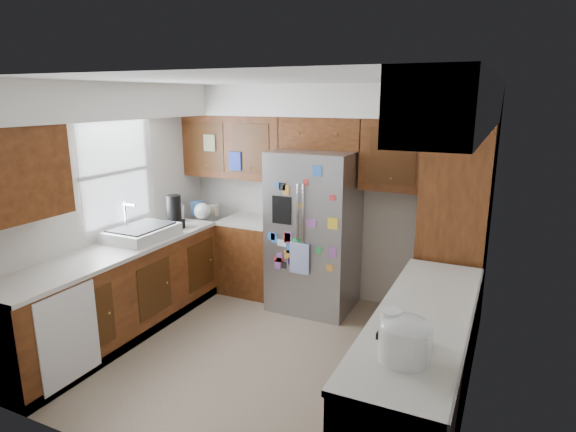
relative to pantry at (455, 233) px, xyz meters
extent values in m
plane|color=gray|center=(-1.50, -1.15, -1.07)|extent=(3.60, 3.60, 0.00)
cube|color=silver|center=(-1.50, 0.45, 0.18)|extent=(3.60, 0.04, 2.50)
cube|color=silver|center=(-3.30, -1.15, 0.18)|extent=(0.04, 3.20, 2.50)
cube|color=silver|center=(0.30, -1.15, 0.18)|extent=(0.04, 3.20, 2.50)
cube|color=silver|center=(-1.50, -2.75, 0.18)|extent=(3.60, 0.04, 2.50)
cube|color=white|center=(-1.50, -1.15, 1.43)|extent=(3.60, 3.20, 0.02)
cube|color=white|center=(-1.50, 0.26, 1.25)|extent=(3.60, 0.38, 0.35)
cube|color=white|center=(-3.11, -1.15, 1.25)|extent=(0.38, 3.20, 0.35)
cube|color=white|center=(0.11, -1.15, 1.25)|extent=(0.38, 3.20, 0.35)
cube|color=#3F1E0C|center=(-2.63, 0.28, 0.70)|extent=(1.33, 0.34, 0.75)
cube|color=#3F1E0C|center=(-0.36, 0.28, 0.70)|extent=(1.33, 0.34, 0.75)
cube|color=#3F1E0C|center=(-3.13, -2.30, 0.70)|extent=(0.34, 0.85, 0.75)
cube|color=white|center=(-3.29, -1.05, 0.53)|extent=(0.02, 0.90, 1.05)
cube|color=white|center=(-3.25, -1.05, 0.53)|extent=(0.01, 1.02, 1.15)
cube|color=#2039BB|center=(-2.54, 0.09, 0.55)|extent=(0.16, 0.02, 0.22)
cube|color=beige|center=(-2.88, 0.09, 0.75)|extent=(0.16, 0.02, 0.20)
cube|color=#3F1E0C|center=(-3.00, -1.45, -0.64)|extent=(0.60, 2.60, 0.88)
cube|color=#3F1E0C|center=(-2.33, 0.15, -0.64)|extent=(0.75, 0.60, 0.88)
cube|color=silver|center=(-3.00, -1.45, -0.17)|extent=(0.63, 2.60, 0.04)
cube|color=silver|center=(-2.33, 0.15, -0.17)|extent=(0.75, 0.60, 0.04)
cube|color=black|center=(-3.00, -1.45, -1.02)|extent=(0.60, 2.60, 0.10)
cube|color=silver|center=(-2.69, -2.30, -0.61)|extent=(0.01, 0.58, 0.80)
cube|color=#3F1E0C|center=(0.00, -1.62, -0.64)|extent=(0.60, 2.25, 0.88)
cube|color=silver|center=(0.00, -1.62, -0.17)|extent=(0.63, 2.25, 0.04)
cube|color=black|center=(0.00, -1.62, -1.02)|extent=(0.60, 2.25, 0.10)
cube|color=#3F1E0C|center=(0.00, 0.00, 0.00)|extent=(0.60, 0.90, 2.15)
cube|color=#96969B|center=(-1.50, 0.05, -0.17)|extent=(0.90, 0.75, 1.80)
cylinder|color=silver|center=(-1.53, -0.34, -0.02)|extent=(0.02, 0.02, 0.90)
cylinder|color=silver|center=(-1.47, -0.34, -0.02)|extent=(0.02, 0.02, 0.90)
cube|color=black|center=(-1.72, -0.33, 0.12)|extent=(0.22, 0.01, 0.30)
cube|color=white|center=(-1.50, -0.35, -0.38)|extent=(0.22, 0.01, 0.34)
cube|color=blue|center=(-1.32, -0.33, 0.57)|extent=(0.10, 0.00, 0.11)
cube|color=green|center=(-1.55, -0.33, -0.20)|extent=(0.11, 0.00, 0.09)
cube|color=red|center=(-1.45, -0.33, 0.44)|extent=(0.05, 0.00, 0.07)
cube|color=red|center=(-1.16, -0.33, 0.31)|extent=(0.06, 0.00, 0.05)
cube|color=blue|center=(-1.60, -0.33, -0.43)|extent=(0.09, 0.00, 0.08)
cube|color=#8C4C99|center=(-1.77, -0.33, -0.49)|extent=(0.07, 0.00, 0.11)
cube|color=red|center=(-1.65, -0.33, -0.17)|extent=(0.08, 0.00, 0.11)
cube|color=orange|center=(-1.67, -0.33, 0.34)|extent=(0.07, 0.00, 0.10)
cube|color=black|center=(-1.70, -0.33, -0.49)|extent=(0.05, 0.00, 0.08)
cube|color=yellow|center=(-1.14, -0.33, 0.04)|extent=(0.11, 0.00, 0.12)
cube|color=#8C4C99|center=(-1.63, -0.33, -0.44)|extent=(0.05, 0.00, 0.08)
cube|color=blue|center=(-1.61, -0.33, -0.29)|extent=(0.10, 0.00, 0.11)
cube|color=#8C4C99|center=(-1.38, -0.33, 0.02)|extent=(0.11, 0.00, 0.09)
cube|color=white|center=(-1.72, -0.33, -0.24)|extent=(0.10, 0.00, 0.07)
cube|color=orange|center=(-1.52, -0.33, 0.20)|extent=(0.06, 0.00, 0.05)
cube|color=#8C4C99|center=(-1.14, -0.33, -0.26)|extent=(0.08, 0.00, 0.11)
cube|color=blue|center=(-1.81, -0.33, -0.19)|extent=(0.08, 0.00, 0.11)
cube|color=orange|center=(-1.64, -0.33, -0.36)|extent=(0.10, 0.00, 0.10)
cube|color=#8C4C99|center=(-1.64, -0.33, -0.16)|extent=(0.09, 0.00, 0.11)
cube|color=blue|center=(-1.84, -0.33, -0.18)|extent=(0.09, 0.00, 0.08)
cube|color=#8C4C99|center=(-1.75, -0.33, -0.41)|extent=(0.07, 0.00, 0.10)
cube|color=black|center=(-1.71, -0.33, 0.38)|extent=(0.08, 0.00, 0.08)
cube|color=blue|center=(-1.77, -0.33, 0.39)|extent=(0.06, 0.00, 0.07)
cube|color=green|center=(-1.30, -0.33, -0.26)|extent=(0.06, 0.00, 0.07)
cube|color=red|center=(-1.76, -0.33, -0.44)|extent=(0.11, 0.00, 0.05)
cube|color=orange|center=(-1.17, -0.33, -0.44)|extent=(0.07, 0.00, 0.07)
cube|color=#3F1E0C|center=(-1.50, 0.28, 0.90)|extent=(0.96, 0.34, 0.35)
sphere|color=#1F25A5|center=(-1.64, 0.30, 1.23)|extent=(0.30, 0.30, 0.30)
cylinder|color=black|center=(-1.20, 0.29, 1.15)|extent=(0.25, 0.25, 0.14)
ellipsoid|color=#333338|center=(-1.20, 0.29, 1.22)|extent=(0.23, 0.23, 0.10)
cube|color=silver|center=(-3.00, -1.05, -0.09)|extent=(0.52, 0.70, 0.12)
cube|color=black|center=(-3.00, -1.05, -0.03)|extent=(0.44, 0.60, 0.02)
cylinder|color=silver|center=(-3.20, -1.05, 0.07)|extent=(0.02, 0.02, 0.30)
cylinder|color=silver|center=(-3.14, -1.05, 0.20)|extent=(0.16, 0.02, 0.02)
cube|color=yellow|center=(-2.80, -1.28, -0.13)|extent=(0.10, 0.18, 0.04)
cube|color=black|center=(-2.94, -0.57, -0.10)|extent=(0.18, 0.14, 0.10)
cylinder|color=black|center=(-2.94, -0.57, 0.09)|extent=(0.16, 0.16, 0.28)
cylinder|color=#96969B|center=(-3.09, -0.32, -0.05)|extent=(0.14, 0.14, 0.20)
sphere|color=silver|center=(-2.90, -0.10, -0.05)|extent=(0.20, 0.20, 0.20)
cube|color=#3F72B2|center=(-3.06, 0.04, -0.06)|extent=(0.14, 0.10, 0.18)
cube|color=#BFB28C|center=(-2.88, 0.10, -0.08)|extent=(0.10, 0.08, 0.14)
cylinder|color=silver|center=(-2.99, -0.75, -0.10)|extent=(0.08, 0.08, 0.11)
cylinder|color=silver|center=(0.00, -2.27, -0.06)|extent=(0.30, 0.30, 0.20)
ellipsoid|color=silver|center=(0.00, -2.27, 0.04)|extent=(0.29, 0.29, 0.13)
cube|color=black|center=(-0.14, -2.27, -0.04)|extent=(0.04, 0.06, 0.04)
cylinder|color=white|center=(-0.09, -2.24, -0.02)|extent=(0.12, 0.12, 0.27)
camera|label=1|loc=(0.45, -4.77, 1.30)|focal=30.00mm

